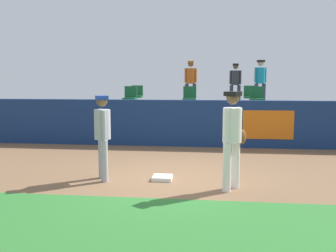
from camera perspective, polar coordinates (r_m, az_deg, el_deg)
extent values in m
plane|color=brown|center=(7.96, 0.81, -7.94)|extent=(60.00, 60.00, 0.00)
cube|color=#2D722D|center=(5.33, -2.41, -15.61)|extent=(18.00, 2.80, 0.01)
cube|color=white|center=(7.82, -0.87, -7.89)|extent=(0.40, 0.40, 0.08)
cylinder|color=white|center=(7.28, 10.26, -5.79)|extent=(0.15, 0.15, 0.91)
cylinder|color=white|center=(7.00, 8.96, -6.28)|extent=(0.15, 0.15, 0.91)
cylinder|color=white|center=(7.01, 9.75, 0.14)|extent=(0.48, 0.48, 0.64)
sphere|color=brown|center=(6.97, 9.83, 4.23)|extent=(0.24, 0.24, 0.24)
cube|color=black|center=(6.96, 9.85, 4.86)|extent=(0.34, 0.34, 0.08)
cylinder|color=white|center=(7.19, 10.57, 0.46)|extent=(0.09, 0.09, 0.60)
cylinder|color=white|center=(6.82, 8.88, 0.15)|extent=(0.09, 0.09, 0.60)
ellipsoid|color=brown|center=(7.18, 11.25, -1.65)|extent=(0.21, 0.23, 0.28)
cylinder|color=#9EA3AD|center=(8.00, -10.03, -4.82)|extent=(0.15, 0.15, 0.86)
cylinder|color=#9EA3AD|center=(7.70, -9.66, -5.28)|extent=(0.15, 0.15, 0.86)
cylinder|color=#9EA3AD|center=(7.73, -9.96, 0.25)|extent=(0.44, 0.44, 0.60)
sphere|color=brown|center=(7.69, -10.04, 3.74)|extent=(0.22, 0.22, 0.22)
cube|color=#193899|center=(7.68, -10.05, 4.28)|extent=(0.31, 0.31, 0.08)
cylinder|color=#9EA3AD|center=(7.92, -10.19, 0.55)|extent=(0.09, 0.09, 0.56)
cylinder|color=#9EA3AD|center=(7.53, -9.73, 0.23)|extent=(0.09, 0.09, 0.56)
cube|color=navy|center=(11.62, 2.78, 0.42)|extent=(18.00, 0.24, 1.44)
cube|color=orange|center=(11.59, 14.99, 0.18)|extent=(1.50, 0.02, 0.86)
cube|color=#59595E|center=(14.19, 3.49, 0.72)|extent=(18.00, 4.80, 1.00)
cylinder|color=#4C4C51|center=(13.00, 13.39, 3.05)|extent=(0.08, 0.08, 0.40)
cube|color=#19592D|center=(12.99, 13.41, 3.93)|extent=(0.47, 0.44, 0.08)
cube|color=#19592D|center=(13.17, 13.35, 5.02)|extent=(0.47, 0.06, 0.40)
cylinder|color=#4C4C51|center=(12.94, 3.28, 3.21)|extent=(0.08, 0.08, 0.40)
cube|color=#19592D|center=(12.93, 3.28, 4.10)|extent=(0.45, 0.44, 0.08)
cube|color=#19592D|center=(13.11, 3.34, 5.19)|extent=(0.45, 0.06, 0.40)
cylinder|color=#4C4C51|center=(14.78, 12.40, 3.54)|extent=(0.08, 0.08, 0.40)
cube|color=#19592D|center=(14.77, 12.42, 4.31)|extent=(0.48, 0.44, 0.08)
cube|color=#19592D|center=(14.95, 12.37, 5.26)|extent=(0.48, 0.06, 0.40)
cylinder|color=#4C4C51|center=(15.01, -4.83, 3.73)|extent=(0.08, 0.08, 0.40)
cube|color=#19592D|center=(15.00, -4.84, 4.49)|extent=(0.46, 0.44, 0.08)
cube|color=#19592D|center=(15.18, -4.70, 5.43)|extent=(0.46, 0.06, 0.40)
cylinder|color=#4C4C51|center=(13.23, -5.83, 3.27)|extent=(0.08, 0.08, 0.40)
cube|color=#19592D|center=(13.22, -5.84, 4.14)|extent=(0.44, 0.44, 0.08)
cube|color=#19592D|center=(13.39, -5.68, 5.21)|extent=(0.44, 0.06, 0.40)
cylinder|color=#33384C|center=(15.73, 10.73, 4.59)|extent=(0.14, 0.14, 0.85)
cylinder|color=#33384C|center=(15.75, 9.61, 4.62)|extent=(0.14, 0.14, 0.85)
cylinder|color=#333338|center=(15.73, 10.23, 7.23)|extent=(0.37, 0.37, 0.60)
sphere|color=brown|center=(15.74, 10.27, 8.93)|extent=(0.22, 0.22, 0.22)
cube|color=black|center=(15.74, 10.27, 9.19)|extent=(0.26, 0.26, 0.08)
cylinder|color=#333338|center=(15.71, 10.96, 7.29)|extent=(0.09, 0.09, 0.56)
cylinder|color=#333338|center=(15.74, 9.51, 7.32)|extent=(0.09, 0.09, 0.56)
cylinder|color=#33384C|center=(15.91, 4.05, 4.83)|extent=(0.15, 0.15, 0.91)
cylinder|color=#33384C|center=(15.92, 2.86, 4.84)|extent=(0.15, 0.15, 0.91)
cylinder|color=#BF5919|center=(15.90, 3.47, 7.62)|extent=(0.35, 0.35, 0.64)
sphere|color=brown|center=(15.92, 3.48, 9.42)|extent=(0.24, 0.24, 0.24)
cube|color=#BF5919|center=(15.92, 3.49, 9.69)|extent=(0.25, 0.25, 0.08)
cylinder|color=#BF5919|center=(15.89, 4.24, 7.69)|extent=(0.09, 0.09, 0.60)
cylinder|color=#BF5919|center=(15.92, 2.70, 7.70)|extent=(0.09, 0.09, 0.60)
cylinder|color=#33384C|center=(15.88, 14.35, 4.64)|extent=(0.16, 0.16, 0.91)
cylinder|color=#33384C|center=(15.73, 13.27, 4.65)|extent=(0.16, 0.16, 0.91)
cylinder|color=teal|center=(15.79, 13.89, 7.46)|extent=(0.45, 0.45, 0.64)
sphere|color=tan|center=(15.81, 13.95, 9.29)|extent=(0.24, 0.24, 0.24)
cube|color=black|center=(15.81, 13.96, 9.57)|extent=(0.32, 0.32, 0.08)
cylinder|color=teal|center=(15.89, 14.59, 7.51)|extent=(0.09, 0.09, 0.60)
cylinder|color=teal|center=(15.70, 13.19, 7.56)|extent=(0.09, 0.09, 0.60)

